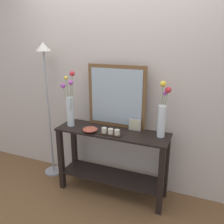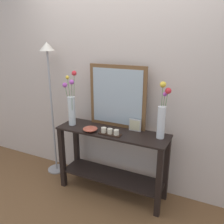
{
  "view_description": "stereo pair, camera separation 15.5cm",
  "coord_description": "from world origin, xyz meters",
  "px_view_note": "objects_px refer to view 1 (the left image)",
  "views": [
    {
      "loc": [
        0.91,
        -2.22,
        1.78
      ],
      "look_at": [
        0.0,
        0.0,
        1.01
      ],
      "focal_mm": 37.64,
      "sensor_mm": 36.0,
      "label": 1
    },
    {
      "loc": [
        1.05,
        -2.15,
        1.78
      ],
      "look_at": [
        0.0,
        0.0,
        1.01
      ],
      "focal_mm": 37.64,
      "sensor_mm": 36.0,
      "label": 2
    }
  ],
  "objects_px": {
    "console_table": "(112,156)",
    "candle_tray": "(111,132)",
    "picture_frame_small": "(135,125)",
    "floor_lamp": "(47,89)",
    "decorative_bowl": "(90,129)",
    "tall_vase_left": "(70,106)",
    "vase_right": "(162,115)",
    "mirror_leaning": "(116,97)"
  },
  "relations": [
    {
      "from": "vase_right",
      "to": "picture_frame_small",
      "type": "distance_m",
      "value": 0.35
    },
    {
      "from": "candle_tray",
      "to": "picture_frame_small",
      "type": "xyz_separation_m",
      "value": [
        0.2,
        0.21,
        0.04
      ]
    },
    {
      "from": "console_table",
      "to": "mirror_leaning",
      "type": "bearing_deg",
      "value": 94.04
    },
    {
      "from": "candle_tray",
      "to": "decorative_bowl",
      "type": "bearing_deg",
      "value": -176.26
    },
    {
      "from": "tall_vase_left",
      "to": "candle_tray",
      "type": "height_order",
      "value": "tall_vase_left"
    },
    {
      "from": "mirror_leaning",
      "to": "candle_tray",
      "type": "distance_m",
      "value": 0.41
    },
    {
      "from": "vase_right",
      "to": "decorative_bowl",
      "type": "height_order",
      "value": "vase_right"
    },
    {
      "from": "console_table",
      "to": "floor_lamp",
      "type": "relative_size",
      "value": 0.73
    },
    {
      "from": "console_table",
      "to": "tall_vase_left",
      "type": "height_order",
      "value": "tall_vase_left"
    },
    {
      "from": "vase_right",
      "to": "floor_lamp",
      "type": "relative_size",
      "value": 0.34
    },
    {
      "from": "mirror_leaning",
      "to": "tall_vase_left",
      "type": "height_order",
      "value": "mirror_leaning"
    },
    {
      "from": "candle_tray",
      "to": "mirror_leaning",
      "type": "bearing_deg",
      "value": 97.71
    },
    {
      "from": "mirror_leaning",
      "to": "decorative_bowl",
      "type": "relative_size",
      "value": 4.35
    },
    {
      "from": "console_table",
      "to": "mirror_leaning",
      "type": "distance_m",
      "value": 0.68
    },
    {
      "from": "candle_tray",
      "to": "decorative_bowl",
      "type": "distance_m",
      "value": 0.23
    },
    {
      "from": "candle_tray",
      "to": "picture_frame_small",
      "type": "bearing_deg",
      "value": 46.09
    },
    {
      "from": "decorative_bowl",
      "to": "mirror_leaning",
      "type": "bearing_deg",
      "value": 53.7
    },
    {
      "from": "picture_frame_small",
      "to": "floor_lamp",
      "type": "relative_size",
      "value": 0.08
    },
    {
      "from": "mirror_leaning",
      "to": "vase_right",
      "type": "xyz_separation_m",
      "value": [
        0.54,
        -0.1,
        -0.12
      ]
    },
    {
      "from": "candle_tray",
      "to": "decorative_bowl",
      "type": "xyz_separation_m",
      "value": [
        -0.23,
        -0.02,
        0.0
      ]
    },
    {
      "from": "candle_tray",
      "to": "vase_right",
      "type": "bearing_deg",
      "value": 17.69
    },
    {
      "from": "console_table",
      "to": "floor_lamp",
      "type": "height_order",
      "value": "floor_lamp"
    },
    {
      "from": "tall_vase_left",
      "to": "vase_right",
      "type": "bearing_deg",
      "value": 4.66
    },
    {
      "from": "console_table",
      "to": "tall_vase_left",
      "type": "xyz_separation_m",
      "value": [
        -0.51,
        -0.02,
        0.55
      ]
    },
    {
      "from": "decorative_bowl",
      "to": "candle_tray",
      "type": "bearing_deg",
      "value": 3.74
    },
    {
      "from": "console_table",
      "to": "mirror_leaning",
      "type": "relative_size",
      "value": 1.79
    },
    {
      "from": "console_table",
      "to": "vase_right",
      "type": "xyz_separation_m",
      "value": [
        0.53,
        0.06,
        0.54
      ]
    },
    {
      "from": "candle_tray",
      "to": "decorative_bowl",
      "type": "relative_size",
      "value": 1.51
    },
    {
      "from": "picture_frame_small",
      "to": "floor_lamp",
      "type": "height_order",
      "value": "floor_lamp"
    },
    {
      "from": "decorative_bowl",
      "to": "floor_lamp",
      "type": "distance_m",
      "value": 0.8
    },
    {
      "from": "console_table",
      "to": "candle_tray",
      "type": "bearing_deg",
      "value": -76.51
    },
    {
      "from": "vase_right",
      "to": "picture_frame_small",
      "type": "xyz_separation_m",
      "value": [
        -0.3,
        0.05,
        -0.17
      ]
    },
    {
      "from": "mirror_leaning",
      "to": "candle_tray",
      "type": "height_order",
      "value": "mirror_leaning"
    },
    {
      "from": "tall_vase_left",
      "to": "decorative_bowl",
      "type": "bearing_deg",
      "value": -16.91
    },
    {
      "from": "vase_right",
      "to": "picture_frame_small",
      "type": "height_order",
      "value": "vase_right"
    },
    {
      "from": "tall_vase_left",
      "to": "decorative_bowl",
      "type": "xyz_separation_m",
      "value": [
        0.3,
        -0.09,
        -0.21
      ]
    },
    {
      "from": "console_table",
      "to": "vase_right",
      "type": "distance_m",
      "value": 0.76
    },
    {
      "from": "console_table",
      "to": "candle_tray",
      "type": "height_order",
      "value": "candle_tray"
    },
    {
      "from": "picture_frame_small",
      "to": "vase_right",
      "type": "bearing_deg",
      "value": -9.22
    },
    {
      "from": "vase_right",
      "to": "decorative_bowl",
      "type": "bearing_deg",
      "value": -166.59
    },
    {
      "from": "picture_frame_small",
      "to": "tall_vase_left",
      "type": "bearing_deg",
      "value": -169.72
    },
    {
      "from": "console_table",
      "to": "candle_tray",
      "type": "distance_m",
      "value": 0.35
    }
  ]
}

